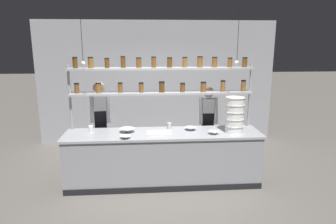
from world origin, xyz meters
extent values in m
plane|color=#5B5651|center=(0.00, 0.00, 0.00)|extent=(40.00, 40.00, 0.00)
cube|color=#939399|center=(0.00, 2.43, 1.47)|extent=(5.76, 0.12, 2.94)
cube|color=gray|center=(0.00, 0.00, 0.44)|extent=(3.30, 0.72, 0.88)
cube|color=#999BA0|center=(0.00, 0.00, 0.90)|extent=(3.36, 0.76, 0.04)
cube|color=black|center=(0.00, -0.36, 0.05)|extent=(3.30, 0.03, 0.10)
cylinder|color=#999BA0|center=(-1.60, 0.33, 1.03)|extent=(0.04, 0.04, 2.06)
cylinder|color=#999BA0|center=(1.60, 0.33, 1.03)|extent=(0.04, 0.04, 2.06)
cube|color=#999BA0|center=(0.00, 0.33, 1.55)|extent=(3.20, 0.28, 0.04)
cylinder|color=brown|center=(-1.47, 0.33, 1.65)|extent=(0.08, 0.08, 0.16)
cylinder|color=black|center=(-1.47, 0.33, 1.73)|extent=(0.08, 0.08, 0.02)
cylinder|color=brown|center=(-1.10, 0.33, 1.65)|extent=(0.09, 0.09, 0.16)
cylinder|color=black|center=(-1.10, 0.33, 1.74)|extent=(0.09, 0.09, 0.02)
cylinder|color=brown|center=(-0.73, 0.33, 1.65)|extent=(0.08, 0.08, 0.16)
cylinder|color=black|center=(-0.73, 0.33, 1.74)|extent=(0.08, 0.08, 0.02)
cylinder|color=brown|center=(-0.36, 0.33, 1.65)|extent=(0.08, 0.08, 0.15)
cylinder|color=black|center=(-0.36, 0.33, 1.73)|extent=(0.09, 0.09, 0.02)
cylinder|color=#513314|center=(0.00, 0.33, 1.65)|extent=(0.10, 0.10, 0.17)
cylinder|color=black|center=(0.00, 0.33, 1.75)|extent=(0.10, 0.10, 0.02)
cylinder|color=brown|center=(0.37, 0.33, 1.64)|extent=(0.09, 0.09, 0.14)
cylinder|color=black|center=(0.37, 0.33, 1.72)|extent=(0.09, 0.09, 0.02)
cylinder|color=brown|center=(0.74, 0.33, 1.65)|extent=(0.10, 0.10, 0.15)
cylinder|color=black|center=(0.74, 0.33, 1.73)|extent=(0.10, 0.10, 0.02)
cylinder|color=brown|center=(1.10, 0.33, 1.66)|extent=(0.08, 0.08, 0.18)
cylinder|color=black|center=(1.10, 0.33, 1.76)|extent=(0.08, 0.08, 0.02)
cylinder|color=brown|center=(1.47, 0.33, 1.66)|extent=(0.08, 0.08, 0.18)
cylinder|color=black|center=(1.47, 0.33, 1.76)|extent=(0.09, 0.09, 0.02)
cube|color=#999BA0|center=(0.00, 0.33, 1.98)|extent=(3.20, 0.28, 0.04)
cylinder|color=#513314|center=(-1.47, 0.33, 2.08)|extent=(0.08, 0.08, 0.17)
cylinder|color=black|center=(-1.47, 0.33, 2.18)|extent=(0.08, 0.08, 0.02)
cylinder|color=brown|center=(-1.21, 0.33, 2.08)|extent=(0.09, 0.09, 0.17)
cylinder|color=black|center=(-1.21, 0.33, 2.18)|extent=(0.09, 0.09, 0.02)
cylinder|color=#513314|center=(-0.94, 0.33, 2.08)|extent=(0.08, 0.08, 0.15)
cylinder|color=black|center=(-0.94, 0.33, 2.16)|extent=(0.08, 0.08, 0.02)
cylinder|color=#513314|center=(-0.66, 0.33, 2.09)|extent=(0.08, 0.08, 0.18)
cylinder|color=black|center=(-0.66, 0.33, 2.19)|extent=(0.08, 0.08, 0.02)
cylinder|color=brown|center=(-0.40, 0.33, 2.08)|extent=(0.09, 0.09, 0.16)
cylinder|color=black|center=(-0.40, 0.33, 2.17)|extent=(0.09, 0.09, 0.02)
cylinder|color=brown|center=(-0.14, 0.33, 2.09)|extent=(0.08, 0.08, 0.17)
cylinder|color=black|center=(-0.14, 0.33, 2.18)|extent=(0.08, 0.08, 0.02)
cylinder|color=#513314|center=(0.14, 0.33, 2.08)|extent=(0.09, 0.09, 0.16)
cylinder|color=black|center=(0.14, 0.33, 2.17)|extent=(0.09, 0.09, 0.02)
cylinder|color=brown|center=(0.40, 0.33, 2.08)|extent=(0.09, 0.09, 0.16)
cylinder|color=black|center=(0.40, 0.33, 2.17)|extent=(0.09, 0.09, 0.02)
cylinder|color=brown|center=(0.67, 0.33, 2.09)|extent=(0.09, 0.09, 0.17)
cylinder|color=black|center=(0.67, 0.33, 2.18)|extent=(0.10, 0.10, 0.02)
cylinder|color=brown|center=(0.93, 0.33, 2.08)|extent=(0.09, 0.09, 0.16)
cylinder|color=black|center=(0.93, 0.33, 2.17)|extent=(0.09, 0.09, 0.02)
cylinder|color=brown|center=(1.20, 0.33, 2.07)|extent=(0.08, 0.08, 0.15)
cylinder|color=black|center=(1.20, 0.33, 2.16)|extent=(0.08, 0.08, 0.02)
cylinder|color=brown|center=(1.47, 0.33, 2.08)|extent=(0.09, 0.09, 0.15)
cylinder|color=black|center=(1.47, 0.33, 2.16)|extent=(0.09, 0.09, 0.02)
cylinder|color=black|center=(-1.23, 0.64, 0.41)|extent=(0.11, 0.11, 0.83)
cylinder|color=black|center=(-1.07, 0.67, 0.41)|extent=(0.11, 0.11, 0.83)
cube|color=black|center=(-1.15, 0.65, 1.01)|extent=(0.25, 0.20, 0.36)
cube|color=white|center=(-1.15, 0.65, 1.33)|extent=(0.25, 0.21, 0.29)
sphere|color=beige|center=(-1.15, 0.65, 1.61)|extent=(0.22, 0.22, 0.22)
cylinder|color=white|center=(-1.28, 0.57, 1.23)|extent=(0.11, 0.26, 0.54)
cylinder|color=white|center=(-0.99, 0.62, 1.23)|extent=(0.11, 0.26, 0.54)
cylinder|color=black|center=(0.84, 0.68, 0.39)|extent=(0.11, 0.11, 0.77)
cylinder|color=black|center=(0.99, 0.66, 0.39)|extent=(0.11, 0.11, 0.77)
cube|color=black|center=(0.91, 0.67, 0.94)|extent=(0.23, 0.19, 0.33)
cube|color=white|center=(0.91, 0.67, 1.24)|extent=(0.24, 0.20, 0.27)
sphere|color=#A37A5B|center=(0.91, 0.67, 1.50)|extent=(0.20, 0.20, 0.20)
cylinder|color=white|center=(0.76, 0.62, 1.15)|extent=(0.09, 0.25, 0.51)
cylinder|color=white|center=(1.05, 0.60, 1.15)|extent=(0.09, 0.25, 0.51)
cylinder|color=white|center=(1.22, -0.06, 0.98)|extent=(0.30, 0.30, 0.11)
cylinder|color=silver|center=(1.22, -0.06, 1.04)|extent=(0.32, 0.32, 0.01)
cylinder|color=white|center=(1.22, -0.06, 1.10)|extent=(0.30, 0.30, 0.11)
cylinder|color=silver|center=(1.22, -0.06, 1.16)|extent=(0.32, 0.32, 0.01)
cylinder|color=white|center=(1.22, -0.06, 1.22)|extent=(0.30, 0.30, 0.11)
cylinder|color=silver|center=(1.22, -0.06, 1.28)|extent=(0.32, 0.32, 0.01)
cylinder|color=white|center=(1.22, -0.06, 1.34)|extent=(0.30, 0.30, 0.11)
cylinder|color=silver|center=(1.22, -0.06, 1.40)|extent=(0.32, 0.32, 0.01)
cylinder|color=white|center=(1.22, -0.06, 1.47)|extent=(0.30, 0.30, 0.11)
cylinder|color=silver|center=(1.22, -0.06, 1.53)|extent=(0.32, 0.32, 0.01)
cube|color=silver|center=(-0.07, -0.05, 0.93)|extent=(0.40, 0.26, 0.02)
cylinder|color=silver|center=(0.85, -0.15, 0.93)|extent=(0.08, 0.08, 0.01)
cone|color=silver|center=(0.85, -0.15, 0.95)|extent=(0.18, 0.18, 0.05)
cylinder|color=silver|center=(-0.62, -0.28, 0.93)|extent=(0.08, 0.08, 0.01)
cone|color=silver|center=(-0.62, -0.28, 0.94)|extent=(0.18, 0.18, 0.05)
cylinder|color=silver|center=(-0.61, 0.06, 0.93)|extent=(0.12, 0.12, 0.01)
cone|color=silver|center=(-0.61, 0.06, 0.96)|extent=(0.26, 0.26, 0.07)
cylinder|color=silver|center=(0.49, 0.12, 0.93)|extent=(0.09, 0.09, 0.01)
cone|color=silver|center=(0.49, 0.12, 0.95)|extent=(0.20, 0.20, 0.06)
cylinder|color=#B2B7BC|center=(0.12, 0.23, 0.97)|extent=(0.08, 0.08, 0.11)
cylinder|color=silver|center=(-1.24, 0.16, 0.97)|extent=(0.08, 0.08, 0.11)
cylinder|color=black|center=(-1.27, 0.00, 2.50)|extent=(0.01, 0.01, 0.79)
sphere|color=#F9E5B2|center=(-1.27, 0.00, 2.10)|extent=(0.07, 0.07, 0.07)
cylinder|color=black|center=(1.23, 0.00, 2.50)|extent=(0.01, 0.01, 0.79)
sphere|color=#F9E5B2|center=(1.23, 0.00, 2.10)|extent=(0.07, 0.07, 0.07)
camera|label=1|loc=(-0.29, -4.90, 2.42)|focal=32.00mm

